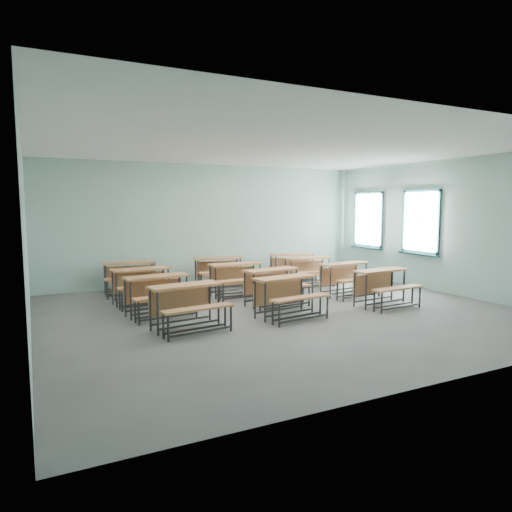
# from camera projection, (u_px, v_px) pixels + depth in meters

# --- Properties ---
(room) EXTENTS (9.04, 8.04, 3.24)m
(room) POSITION_uv_depth(u_px,v_px,m) (287.00, 231.00, 8.94)
(room) COLOR slate
(room) RESTS_ON ground
(desk_unit_r0c0) EXTENTS (1.32, 0.97, 0.77)m
(desk_unit_r0c0) POSITION_uv_depth(u_px,v_px,m) (188.00, 300.00, 7.69)
(desk_unit_r0c0) COLOR #B36D40
(desk_unit_r0c0) RESTS_ON ground
(desk_unit_r0c1) EXTENTS (1.32, 0.98, 0.77)m
(desk_unit_r0c1) POSITION_uv_depth(u_px,v_px,m) (288.00, 291.00, 8.55)
(desk_unit_r0c1) COLOR #B36D40
(desk_unit_r0c1) RESTS_ON ground
(desk_unit_r0c2) EXTENTS (1.30, 0.93, 0.77)m
(desk_unit_r0c2) POSITION_uv_depth(u_px,v_px,m) (384.00, 282.00, 9.51)
(desk_unit_r0c2) COLOR #B36D40
(desk_unit_r0c2) RESTS_ON ground
(desk_unit_r1c0) EXTENTS (1.32, 0.96, 0.77)m
(desk_unit_r1c0) POSITION_uv_depth(u_px,v_px,m) (159.00, 289.00, 8.68)
(desk_unit_r1c0) COLOR #B36D40
(desk_unit_r1c0) RESTS_ON ground
(desk_unit_r1c1) EXTENTS (1.33, 0.98, 0.77)m
(desk_unit_r1c1) POSITION_uv_depth(u_px,v_px,m) (274.00, 281.00, 9.60)
(desk_unit_r1c1) COLOR #B36D40
(desk_unit_r1c1) RESTS_ON ground
(desk_unit_r1c2) EXTENTS (1.31, 0.95, 0.77)m
(desk_unit_r1c2) POSITION_uv_depth(u_px,v_px,m) (347.00, 274.00, 10.63)
(desk_unit_r1c2) COLOR #B36D40
(desk_unit_r1c2) RESTS_ON ground
(desk_unit_r2c0) EXTENTS (1.28, 0.91, 0.77)m
(desk_unit_r2c0) POSITION_uv_depth(u_px,v_px,m) (142.00, 280.00, 9.71)
(desk_unit_r2c0) COLOR #B36D40
(desk_unit_r2c0) RESTS_ON ground
(desk_unit_r2c1) EXTENTS (1.23, 0.83, 0.77)m
(desk_unit_r2c1) POSITION_uv_depth(u_px,v_px,m) (237.00, 275.00, 10.53)
(desk_unit_r2c1) COLOR #B36D40
(desk_unit_r2c1) RESTS_ON ground
(desk_unit_r2c2) EXTENTS (1.26, 0.87, 0.77)m
(desk_unit_r2c2) POSITION_uv_depth(u_px,v_px,m) (309.00, 267.00, 11.80)
(desk_unit_r2c2) COLOR #B36D40
(desk_unit_r2c2) RESTS_ON ground
(desk_unit_r3c0) EXTENTS (1.28, 0.91, 0.77)m
(desk_unit_r3c0) POSITION_uv_depth(u_px,v_px,m) (130.00, 273.00, 10.82)
(desk_unit_r3c0) COLOR #B36D40
(desk_unit_r3c0) RESTS_ON ground
(desk_unit_r3c1) EXTENTS (1.33, 0.98, 0.77)m
(desk_unit_r3c1) POSITION_uv_depth(u_px,v_px,m) (219.00, 267.00, 11.77)
(desk_unit_r3c1) COLOR #B36D40
(desk_unit_r3c1) RESTS_ON ground
(desk_unit_r3c2) EXTENTS (1.29, 0.93, 0.77)m
(desk_unit_r3c2) POSITION_uv_depth(u_px,v_px,m) (294.00, 263.00, 12.65)
(desk_unit_r3c2) COLOR #B36D40
(desk_unit_r3c2) RESTS_ON ground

